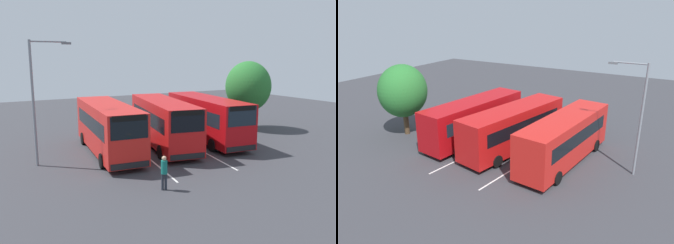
{
  "view_description": "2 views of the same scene",
  "coord_description": "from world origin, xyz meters",
  "views": [
    {
      "loc": [
        22.01,
        -12.12,
        6.54
      ],
      "look_at": [
        -1.45,
        1.08,
        1.55
      ],
      "focal_mm": 37.63,
      "sensor_mm": 36.0,
      "label": 1
    },
    {
      "loc": [
        -21.15,
        -11.46,
        10.76
      ],
      "look_at": [
        0.35,
        1.16,
        1.86
      ],
      "focal_mm": 34.94,
      "sensor_mm": 36.0,
      "label": 2
    }
  ],
  "objects": [
    {
      "name": "ground_plane",
      "position": [
        0.0,
        0.0,
        0.0
      ],
      "size": [
        68.29,
        68.29,
        0.0
      ],
      "primitive_type": "plane",
      "color": "#38383D"
    },
    {
      "name": "bus_far_left",
      "position": [
        -0.42,
        -4.16,
        1.86
      ],
      "size": [
        10.13,
        3.49,
        3.42
      ],
      "rotation": [
        0.0,
        0.0,
        -0.11
      ],
      "color": "red",
      "rests_on": "ground"
    },
    {
      "name": "bus_center_left",
      "position": [
        -0.31,
        0.06,
        1.86
      ],
      "size": [
        10.2,
        4.34,
        3.42
      ],
      "rotation": [
        0.0,
        0.0,
        -0.2
      ],
      "color": "red",
      "rests_on": "ground"
    },
    {
      "name": "bus_center_right",
      "position": [
        -0.23,
        3.89,
        1.86
      ],
      "size": [
        10.16,
        3.74,
        3.42
      ],
      "rotation": [
        0.0,
        0.0,
        -0.13
      ],
      "color": "#B70C11",
      "rests_on": "ground"
    },
    {
      "name": "pedestrian",
      "position": [
        7.41,
        -4.12,
        1.04
      ],
      "size": [
        0.43,
        0.43,
        1.75
      ],
      "rotation": [
        0.0,
        0.0,
        2.65
      ],
      "color": "#232833",
      "rests_on": "ground"
    },
    {
      "name": "street_lamp",
      "position": [
        0.11,
        -8.7,
        4.34
      ],
      "size": [
        0.21,
        2.47,
        7.52
      ],
      "rotation": [
        0.0,
        0.0,
        1.58
      ],
      "color": "gray",
      "rests_on": "ground"
    },
    {
      "name": "depot_tree",
      "position": [
        -2.24,
        9.84,
        3.89
      ],
      "size": [
        4.31,
        3.88,
        6.17
      ],
      "color": "#4C3823",
      "rests_on": "ground"
    },
    {
      "name": "lane_stripe_outer_left",
      "position": [
        0.0,
        -2.05,
        0.0
      ],
      "size": [
        13.73,
        2.01,
        0.01
      ],
      "primitive_type": "cube",
      "rotation": [
        0.0,
        0.0,
        -0.14
      ],
      "color": "silver",
      "rests_on": "ground"
    },
    {
      "name": "lane_stripe_inner_left",
      "position": [
        0.0,
        2.05,
        0.0
      ],
      "size": [
        13.73,
        2.01,
        0.01
      ],
      "primitive_type": "cube",
      "rotation": [
        0.0,
        0.0,
        -0.14
      ],
      "color": "silver",
      "rests_on": "ground"
    }
  ]
}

